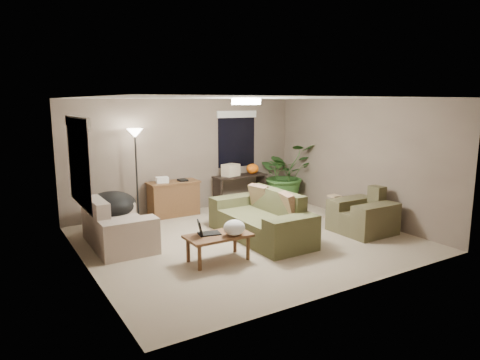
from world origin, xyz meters
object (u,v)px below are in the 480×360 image
coffee_table (218,239)px  floor_lamp (135,144)px  loveseat (117,229)px  papasan_chair (112,209)px  houseplant (285,180)px  main_sofa (262,222)px  cat_scratching_post (334,208)px  armchair (363,217)px  desk (174,198)px  console_table (240,188)px

coffee_table → floor_lamp: 3.10m
loveseat → papasan_chair: bearing=80.6°
houseplant → floor_lamp: bearing=175.2°
houseplant → main_sofa: bearing=-136.0°
papasan_chair → houseplant: 4.24m
cat_scratching_post → main_sofa: bearing=-172.2°
loveseat → houseplant: bearing=12.9°
main_sofa → floor_lamp: floor_lamp is taller
armchair → cat_scratching_post: (0.22, 1.00, -0.08)m
coffee_table → papasan_chair: 2.50m
armchair → loveseat: bearing=158.6°
armchair → houseplant: (0.16, 2.64, 0.27)m
main_sofa → floor_lamp: (-1.58, 2.21, 1.30)m
desk → floor_lamp: floor_lamp is taller
armchair → console_table: 3.10m
houseplant → coffee_table: bearing=-141.9°
loveseat → papasan_chair: (0.12, 0.75, 0.17)m
floor_lamp → coffee_table: bearing=-83.1°
desk → houseplant: size_ratio=0.75×
main_sofa → console_table: main_sofa is taller
coffee_table → papasan_chair: papasan_chair is taller
armchair → papasan_chair: armchair is taller
papasan_chair → loveseat: bearing=-99.4°
papasan_chair → houseplant: houseplant is taller
main_sofa → desk: (-0.77, 2.27, 0.08)m
papasan_chair → floor_lamp: size_ratio=0.50×
console_table → floor_lamp: floor_lamp is taller
armchair → desk: armchair is taller
armchair → houseplant: houseplant is taller
coffee_table → desk: (0.47, 2.88, 0.02)m
loveseat → houseplant: houseplant is taller
papasan_chair → houseplant: bearing=3.3°
loveseat → desk: 2.11m
houseplant → cat_scratching_post: (0.06, -1.64, -0.36)m
main_sofa → desk: bearing=108.6°
coffee_table → console_table: bearing=53.1°
floor_lamp → houseplant: (3.55, -0.30, -1.03)m
armchair → console_table: armchair is taller
cat_scratching_post → papasan_chair: bearing=162.0°
coffee_table → console_table: (2.13, 2.84, 0.08)m
main_sofa → cat_scratching_post: bearing=7.8°
armchair → papasan_chair: bearing=149.5°
floor_lamp → cat_scratching_post: bearing=-28.2°
loveseat → desk: loveseat is taller
houseplant → console_table: bearing=163.6°
desk → papasan_chair: papasan_chair is taller
main_sofa → console_table: bearing=68.1°
coffee_table → desk: desk is taller
cat_scratching_post → houseplant: bearing=91.9°
houseplant → armchair: bearing=-93.5°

